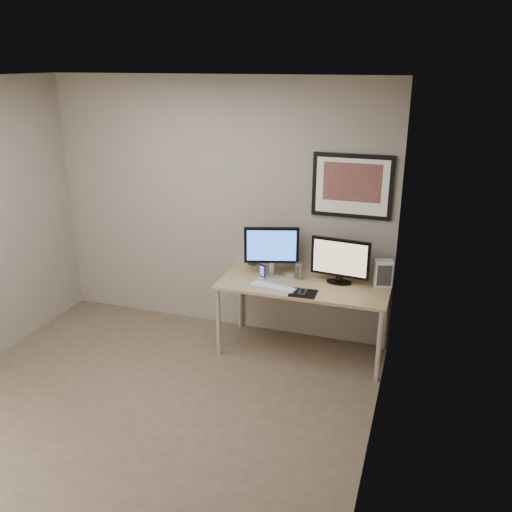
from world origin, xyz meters
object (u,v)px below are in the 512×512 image
object	(u,v)px
speaker_right	(299,271)
speaker_left	(250,256)
desk	(304,290)
monitor_tv	(340,260)
monitor_large	(271,249)
keyboard	(273,287)
phone_dock	(262,272)
fan_unit	(383,273)
framed_art	(352,186)

from	to	relation	value
speaker_right	speaker_left	bearing A→B (deg)	171.56
desk	monitor_tv	distance (m)	0.45
monitor_large	keyboard	world-z (taller)	monitor_large
monitor_large	speaker_left	xyz separation A→B (m)	(-0.28, 0.18, -0.17)
speaker_left	keyboard	size ratio (longest dim) A/B	0.43
monitor_large	phone_dock	size ratio (longest dim) A/B	3.58
speaker_left	fan_unit	xyz separation A→B (m)	(1.35, -0.13, 0.03)
monitor_tv	keyboard	distance (m)	0.68
speaker_left	speaker_right	size ratio (longest dim) A/B	1.21
desk	fan_unit	size ratio (longest dim) A/B	6.34
speaker_right	fan_unit	size ratio (longest dim) A/B	0.64
fan_unit	speaker_left	bearing A→B (deg)	158.33
speaker_right	fan_unit	world-z (taller)	fan_unit
speaker_left	speaker_right	bearing A→B (deg)	-38.95
phone_dock	desk	bearing A→B (deg)	26.57
monitor_tv	keyboard	bearing A→B (deg)	-146.89
speaker_right	keyboard	world-z (taller)	speaker_right
framed_art	phone_dock	distance (m)	1.17
speaker_left	phone_dock	size ratio (longest dim) A/B	1.34
desk	keyboard	xyz separation A→B (m)	(-0.26, -0.19, 0.07)
fan_unit	framed_art	bearing A→B (deg)	139.79
phone_dock	speaker_right	bearing A→B (deg)	42.12
speaker_right	keyboard	size ratio (longest dim) A/B	0.36
desk	monitor_large	bearing A→B (deg)	161.36
monitor_tv	keyboard	size ratio (longest dim) A/B	1.25
framed_art	speaker_right	bearing A→B (deg)	-150.73
monitor_tv	speaker_left	bearing A→B (deg)	174.31
speaker_right	fan_unit	bearing A→B (deg)	17.96
framed_art	monitor_tv	distance (m)	0.70
monitor_tv	keyboard	world-z (taller)	monitor_tv
phone_dock	speaker_left	bearing A→B (deg)	151.04
keyboard	fan_unit	bearing A→B (deg)	30.38
framed_art	fan_unit	bearing A→B (deg)	-23.98
keyboard	monitor_tv	bearing A→B (deg)	37.24
speaker_left	speaker_right	world-z (taller)	speaker_left
fan_unit	monitor_tv	bearing A→B (deg)	173.21
speaker_left	fan_unit	world-z (taller)	fan_unit
framed_art	monitor_large	xyz separation A→B (m)	(-0.71, -0.21, -0.62)
framed_art	speaker_right	size ratio (longest dim) A/B	4.65
monitor_large	desk	bearing A→B (deg)	-35.13
desk	phone_dock	xyz separation A→B (m)	(-0.41, -0.01, 0.14)
monitor_large	phone_dock	world-z (taller)	monitor_large
framed_art	monitor_tv	bearing A→B (deg)	-99.42
monitor_large	phone_dock	bearing A→B (deg)	-126.35
desk	framed_art	bearing A→B (deg)	43.46
monitor_tv	fan_unit	xyz separation A→B (m)	(0.40, 0.07, -0.11)
monitor_large	keyboard	distance (m)	0.42
monitor_large	speaker_left	size ratio (longest dim) A/B	2.66
speaker_right	monitor_large	bearing A→B (deg)	-174.27
framed_art	fan_unit	size ratio (longest dim) A/B	2.97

